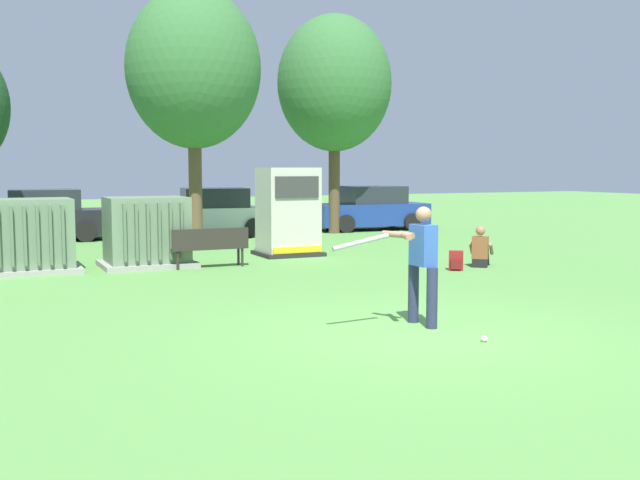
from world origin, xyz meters
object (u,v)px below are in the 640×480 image
(batter, at_px, (420,259))
(seated_spectator, at_px, (481,251))
(park_bench, at_px, (210,245))
(backpack, at_px, (456,261))
(sports_ball, at_px, (484,339))
(parked_car_right_of_center, at_px, (371,210))
(transformer_west, at_px, (29,237))
(transformer_mid_west, at_px, (147,233))
(parked_car_leftmost, at_px, (41,217))
(generator_enclosure, at_px, (288,212))
(parked_car_left_of_center, at_px, (212,214))

(batter, relative_size, seated_spectator, 1.81)
(park_bench, xyz_separation_m, backpack, (4.90, -2.74, -0.32))
(sports_ball, xyz_separation_m, parked_car_right_of_center, (7.30, 16.50, 0.71))
(transformer_west, xyz_separation_m, transformer_mid_west, (2.55, -0.12, 0.00))
(backpack, relative_size, parked_car_right_of_center, 0.10)
(transformer_west, relative_size, backpack, 4.77)
(transformer_west, bearing_deg, parked_car_leftmost, 83.48)
(generator_enclosure, xyz_separation_m, batter, (-1.65, -9.02, -0.16))
(transformer_mid_west, distance_m, backpack, 7.15)
(parked_car_right_of_center, bearing_deg, transformer_mid_west, -144.49)
(sports_ball, bearing_deg, parked_car_leftmost, 103.57)
(batter, relative_size, parked_car_right_of_center, 0.40)
(park_bench, relative_size, backpack, 4.09)
(sports_ball, xyz_separation_m, parked_car_leftmost, (-4.13, 17.11, 0.71))
(parked_car_leftmost, height_order, parked_car_left_of_center, same)
(transformer_west, bearing_deg, parked_car_left_of_center, 47.47)
(parked_car_leftmost, bearing_deg, backpack, -54.84)
(parked_car_leftmost, bearing_deg, transformer_mid_west, -77.29)
(parked_car_left_of_center, relative_size, parked_car_right_of_center, 1.01)
(parked_car_leftmost, relative_size, parked_car_left_of_center, 0.98)
(generator_enclosure, height_order, sports_ball, generator_enclosure)
(parked_car_right_of_center, bearing_deg, batter, -116.28)
(backpack, bearing_deg, seated_spectator, 17.94)
(park_bench, distance_m, parked_car_left_of_center, 8.05)
(generator_enclosure, bearing_deg, transformer_west, -174.68)
(seated_spectator, relative_size, parked_car_leftmost, 0.22)
(sports_ball, bearing_deg, transformer_mid_west, 104.24)
(transformer_mid_west, relative_size, park_bench, 1.17)
(batter, distance_m, sports_ball, 1.57)
(transformer_west, relative_size, parked_car_left_of_center, 0.48)
(sports_ball, distance_m, parked_car_leftmost, 17.62)
(generator_enclosure, height_order, batter, generator_enclosure)
(batter, height_order, sports_ball, batter)
(generator_enclosure, bearing_deg, parked_car_right_of_center, 46.67)
(park_bench, relative_size, parked_car_left_of_center, 0.41)
(seated_spectator, bearing_deg, parked_car_left_of_center, 108.68)
(parked_car_right_of_center, bearing_deg, park_bench, -137.37)
(generator_enclosure, distance_m, batter, 9.17)
(parked_car_left_of_center, bearing_deg, park_bench, -107.00)
(transformer_mid_west, xyz_separation_m, parked_car_leftmost, (-1.70, 7.56, -0.04))
(transformer_west, bearing_deg, park_bench, -14.36)
(park_bench, relative_size, parked_car_leftmost, 0.42)
(transformer_mid_west, relative_size, parked_car_left_of_center, 0.48)
(generator_enclosure, xyz_separation_m, seated_spectator, (3.18, -4.02, -0.76))
(transformer_mid_west, distance_m, parked_car_left_of_center, 7.73)
(generator_enclosure, height_order, backpack, generator_enclosure)
(transformer_west, relative_size, batter, 1.21)
(transformer_west, bearing_deg, transformer_mid_west, -2.61)
(generator_enclosure, xyz_separation_m, park_bench, (-2.60, -1.57, -0.60))
(batter, bearing_deg, backpack, 50.03)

